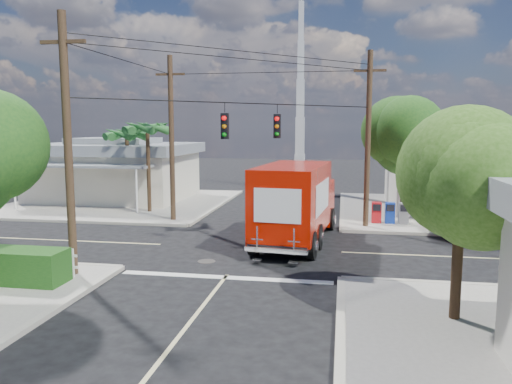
# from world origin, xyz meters

# --- Properties ---
(ground) EXTENTS (120.00, 120.00, 0.00)m
(ground) POSITION_xyz_m (0.00, 0.00, 0.00)
(ground) COLOR black
(ground) RESTS_ON ground
(sidewalk_ne) EXTENTS (14.12, 14.12, 0.14)m
(sidewalk_ne) POSITION_xyz_m (10.88, 10.88, 0.07)
(sidewalk_ne) COLOR gray
(sidewalk_ne) RESTS_ON ground
(sidewalk_nw) EXTENTS (14.12, 14.12, 0.14)m
(sidewalk_nw) POSITION_xyz_m (-10.88, 10.88, 0.07)
(sidewalk_nw) COLOR gray
(sidewalk_nw) RESTS_ON ground
(road_markings) EXTENTS (32.00, 32.00, 0.01)m
(road_markings) POSITION_xyz_m (0.00, -1.47, 0.01)
(road_markings) COLOR beige
(road_markings) RESTS_ON ground
(building_ne) EXTENTS (11.80, 10.20, 4.50)m
(building_ne) POSITION_xyz_m (12.50, 11.97, 2.32)
(building_ne) COLOR silver
(building_ne) RESTS_ON sidewalk_ne
(building_nw) EXTENTS (10.80, 10.20, 4.30)m
(building_nw) POSITION_xyz_m (-12.00, 12.46, 2.22)
(building_nw) COLOR beige
(building_nw) RESTS_ON sidewalk_nw
(radio_tower) EXTENTS (0.80, 0.80, 17.00)m
(radio_tower) POSITION_xyz_m (0.50, 20.00, 5.64)
(radio_tower) COLOR silver
(radio_tower) RESTS_ON ground
(tree_ne_front) EXTENTS (4.21, 4.14, 6.66)m
(tree_ne_front) POSITION_xyz_m (7.21, 6.76, 4.77)
(tree_ne_front) COLOR #422D1C
(tree_ne_front) RESTS_ON sidewalk_ne
(tree_ne_back) EXTENTS (3.77, 3.66, 5.82)m
(tree_ne_back) POSITION_xyz_m (9.81, 8.96, 4.19)
(tree_ne_back) COLOR #422D1C
(tree_ne_back) RESTS_ON sidewalk_ne
(tree_se) EXTENTS (3.67, 3.54, 5.62)m
(tree_se) POSITION_xyz_m (7.01, -7.24, 4.04)
(tree_se) COLOR #422D1C
(tree_se) RESTS_ON sidewalk_se
(palm_nw_front) EXTENTS (3.01, 3.08, 5.59)m
(palm_nw_front) POSITION_xyz_m (-7.50, 7.50, 5.04)
(palm_nw_front) COLOR #422D1C
(palm_nw_front) RESTS_ON sidewalk_nw
(palm_nw_back) EXTENTS (3.01, 3.08, 5.19)m
(palm_nw_back) POSITION_xyz_m (-9.50, 9.00, 4.67)
(palm_nw_back) COLOR #422D1C
(palm_nw_back) RESTS_ON sidewalk_nw
(utility_poles) EXTENTS (12.00, 10.68, 9.00)m
(utility_poles) POSITION_xyz_m (-1.58, 1.60, 4.67)
(utility_poles) COLOR #473321
(utility_poles) RESTS_ON ground
(vending_boxes) EXTENTS (1.90, 0.50, 1.10)m
(vending_boxes) POSITION_xyz_m (6.50, 6.20, 0.69)
(vending_boxes) COLOR red
(vending_boxes) RESTS_ON sidewalk_ne
(delivery_truck) EXTENTS (3.38, 8.48, 3.58)m
(delivery_truck) POSITION_xyz_m (1.93, 1.51, 1.82)
(delivery_truck) COLOR black
(delivery_truck) RESTS_ON ground
(parked_car) EXTENTS (5.29, 2.57, 1.45)m
(parked_car) POSITION_xyz_m (11.31, 2.89, 0.72)
(parked_car) COLOR silver
(parked_car) RESTS_ON ground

